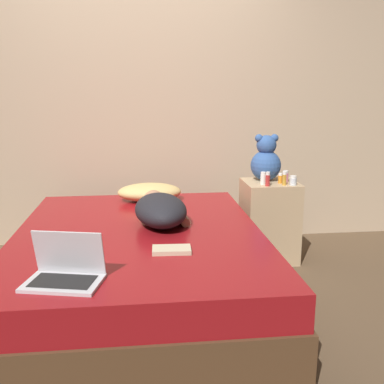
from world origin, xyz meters
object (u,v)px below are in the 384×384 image
at_px(bottle_orange, 280,178).
at_px(book, 172,250).
at_px(person_lying, 160,209).
at_px(bottle_red, 268,179).
at_px(teddy_bear, 266,160).
at_px(bottle_amber, 284,179).
at_px(bottle_pink, 285,176).
at_px(pillow, 149,192).
at_px(laptop, 65,271).
at_px(bottle_white, 263,178).
at_px(bottle_clear, 293,181).

bearing_deg(bottle_orange, book, -131.81).
xyz_separation_m(person_lying, bottle_orange, (0.96, 0.49, 0.09)).
relative_size(bottle_red, book, 0.51).
bearing_deg(person_lying, teddy_bear, 29.50).
bearing_deg(bottle_amber, bottle_pink, 68.41).
height_order(pillow, laptop, laptop).
distance_m(pillow, bottle_pink, 1.08).
height_order(person_lying, teddy_bear, teddy_bear).
bearing_deg(laptop, bottle_amber, 55.06).
relative_size(pillow, bottle_red, 4.59).
xyz_separation_m(pillow, bottle_orange, (1.02, -0.14, 0.12)).
height_order(bottle_red, bottle_white, bottle_red).
bearing_deg(teddy_bear, bottle_red, -101.24).
bearing_deg(bottle_clear, pillow, 168.63).
height_order(person_lying, bottle_pink, bottle_pink).
xyz_separation_m(bottle_red, book, (-0.80, -0.94, -0.19)).
distance_m(teddy_bear, bottle_amber, 0.25).
relative_size(pillow, bottle_orange, 6.30).
distance_m(bottle_pink, bottle_clear, 0.14).
height_order(laptop, bottle_orange, laptop).
distance_m(person_lying, bottle_red, 0.92).
distance_m(bottle_white, bottle_clear, 0.23).
bearing_deg(bottle_white, book, -127.86).
distance_m(bottle_red, bottle_orange, 0.16).
height_order(laptop, bottle_amber, bottle_amber).
relative_size(laptop, bottle_amber, 3.62).
relative_size(person_lying, bottle_clear, 9.76).
bearing_deg(bottle_red, bottle_pink, 38.12).
relative_size(teddy_bear, bottle_clear, 5.16).
bearing_deg(teddy_bear, bottle_pink, -26.67).
distance_m(teddy_bear, bottle_clear, 0.29).
relative_size(pillow, person_lying, 0.71).
bearing_deg(bottle_pink, bottle_red, -141.88).
distance_m(bottle_orange, bottle_pink, 0.08).
relative_size(bottle_white, book, 0.46).
bearing_deg(pillow, book, -85.47).
xyz_separation_m(teddy_bear, bottle_amber, (0.09, -0.20, -0.11)).
xyz_separation_m(person_lying, laptop, (-0.47, -0.87, -0.04)).
xyz_separation_m(bottle_red, bottle_pink, (0.19, 0.15, -0.01)).
bearing_deg(bottle_clear, book, -136.40).
height_order(pillow, teddy_bear, teddy_bear).
xyz_separation_m(teddy_bear, bottle_orange, (0.08, -0.13, -0.12)).
xyz_separation_m(laptop, teddy_bear, (1.35, 1.49, 0.26)).
height_order(teddy_bear, bottle_amber, teddy_bear).
bearing_deg(bottle_amber, bottle_red, -171.52).
bearing_deg(bottle_clear, bottle_amber, 173.29).
bearing_deg(book, bottle_clear, 43.60).
distance_m(teddy_bear, bottle_pink, 0.20).
bearing_deg(bottle_red, book, -130.27).
relative_size(bottle_clear, book, 0.34).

